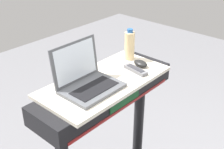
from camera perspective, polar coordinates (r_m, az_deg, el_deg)
name	(u,v)px	position (r m, az deg, el deg)	size (l,w,h in m)	color
desk_board	(105,81)	(1.64, -1.31, -1.30)	(0.76, 0.37, 0.02)	beige
laptop	(87,80)	(1.54, -4.92, -1.01)	(0.31, 0.25, 0.23)	#515459
computer_mouse	(140,63)	(1.78, 5.56, 2.16)	(0.06, 0.10, 0.03)	black
water_bottle	(130,45)	(1.84, 3.42, 5.69)	(0.06, 0.06, 0.20)	beige
tv_remote	(136,70)	(1.72, 4.60, 0.93)	(0.07, 0.17, 0.02)	slate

